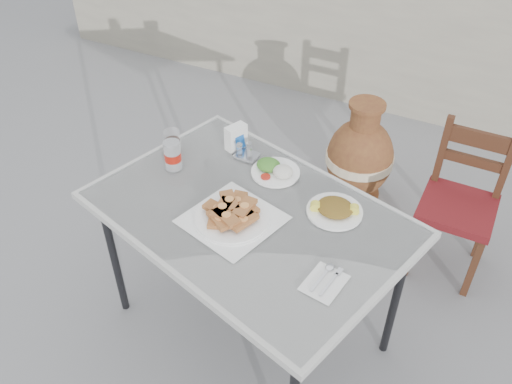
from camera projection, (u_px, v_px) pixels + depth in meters
The scene contains 13 objects.
ground at pixel (221, 317), 2.82m from camera, with size 80.00×80.00×0.00m, color slate.
cafe_table at pixel (249, 221), 2.30m from camera, with size 1.50×1.22×0.80m.
pide_plate at pixel (232, 214), 2.21m from camera, with size 0.43×0.43×0.07m.
salad_rice_plate at pixel (275, 170), 2.45m from camera, with size 0.22×0.22×0.06m.
salad_chopped_plate at pixel (335, 209), 2.25m from camera, with size 0.24×0.24×0.05m.
soda_can at pixel (173, 155), 2.45m from camera, with size 0.08×0.08×0.14m.
cola_glass at pixel (173, 143), 2.57m from camera, with size 0.08×0.08×0.11m.
napkin_holder at pixel (236, 137), 2.58m from camera, with size 0.09×0.12×0.12m.
condiment_caddy at pixel (246, 152), 2.55m from camera, with size 0.11×0.09×0.08m.
cutlery_napkin at pixel (326, 280), 1.97m from camera, with size 0.15×0.19×0.01m.
chair at pixel (460, 202), 2.85m from camera, with size 0.38×0.38×0.85m.
terracotta_urn at pixel (359, 158), 3.33m from camera, with size 0.42×0.42×0.73m.
back_wall at pixel (379, 32), 4.15m from camera, with size 6.00×0.25×1.20m, color #A29C87.
Camera 1 is at (0.96, -1.48, 2.30)m, focal length 38.00 mm.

